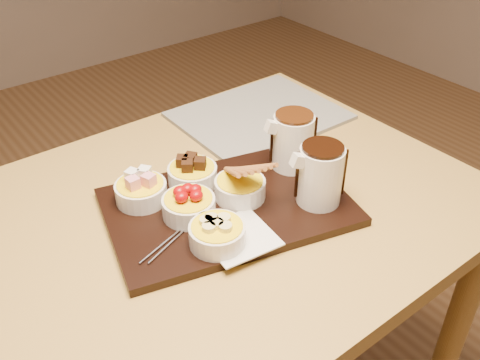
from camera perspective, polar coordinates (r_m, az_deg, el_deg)
dining_table at (r=1.10m, az=-5.82°, el=-8.21°), size 1.20×0.80×0.75m
serving_board at (r=1.04m, az=-1.31°, el=-2.88°), size 0.52×0.41×0.02m
napkin at (r=0.96m, az=-0.17°, el=-6.07°), size 0.13×0.13×0.00m
bowl_marshmallows at (r=1.05m, az=-10.50°, el=-1.29°), size 0.10×0.10×0.04m
bowl_cake at (r=1.08m, az=-5.08°, el=0.49°), size 0.10×0.10×0.04m
bowl_strawberries at (r=1.00m, az=-5.48°, el=-2.88°), size 0.10×0.10×0.04m
bowl_biscotti at (r=1.04m, az=-0.00°, el=-0.95°), size 0.10×0.10×0.04m
bowl_bananas at (r=0.93m, az=-2.44°, el=-5.89°), size 0.10×0.10×0.04m
pitcher_dark_chocolate at (r=1.02m, az=8.55°, el=0.48°), size 0.10×0.10×0.12m
pitcher_milk_chocolate at (r=1.12m, az=5.65°, el=4.08°), size 0.10×0.10×0.12m
fondue_skewers at (r=0.99m, az=-5.52°, el=-4.54°), size 0.11×0.26×0.01m
newspaper at (r=1.36m, az=2.05°, el=6.86°), size 0.39×0.32×0.01m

